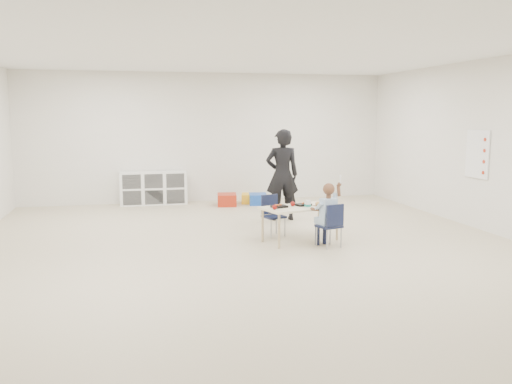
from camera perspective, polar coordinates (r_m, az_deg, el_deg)
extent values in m
plane|color=beige|center=(7.76, -0.44, -6.03)|extent=(9.00, 9.00, 0.00)
plane|color=white|center=(7.58, -0.46, 14.97)|extent=(9.00, 9.00, 0.00)
cube|color=white|center=(11.97, -5.14, 5.72)|extent=(8.00, 0.02, 2.80)
cube|color=white|center=(3.31, 16.63, -0.88)|extent=(8.00, 0.02, 2.80)
cube|color=white|center=(9.27, 24.55, 4.32)|extent=(0.02, 9.00, 2.80)
cube|color=#FBEEC8|center=(8.16, 4.69, -1.61)|extent=(1.29, 0.90, 0.03)
cube|color=black|center=(8.23, 4.98, -1.33)|extent=(0.26, 0.22, 0.03)
cube|color=black|center=(8.03, 2.46, -1.54)|extent=(0.26, 0.22, 0.03)
cube|color=white|center=(8.10, 5.46, -1.24)|extent=(0.09, 0.09, 0.10)
ellipsoid|color=tan|center=(8.21, 6.55, -1.24)|extent=(0.09, 0.09, 0.07)
sphere|color=maroon|center=(8.16, 3.88, -1.24)|extent=(0.07, 0.07, 0.07)
sphere|color=maroon|center=(7.85, 1.97, -1.61)|extent=(0.07, 0.07, 0.07)
cube|color=white|center=(11.74, -10.74, 0.41)|extent=(1.40, 0.40, 0.70)
cube|color=white|center=(9.75, 22.27, 3.72)|extent=(0.02, 0.60, 0.80)
imported|color=black|center=(9.78, 2.77, 1.81)|extent=(0.63, 0.44, 1.65)
cube|color=#B12711|center=(11.42, -3.08, -0.81)|extent=(0.46, 0.56, 0.25)
cube|color=yellow|center=(11.73, -0.72, -0.68)|extent=(0.41, 0.48, 0.20)
cube|color=#1849B5|center=(11.56, 0.20, -0.74)|extent=(0.43, 0.51, 0.23)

